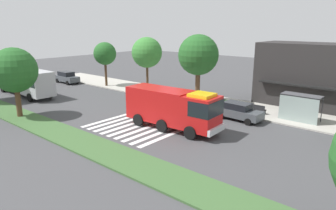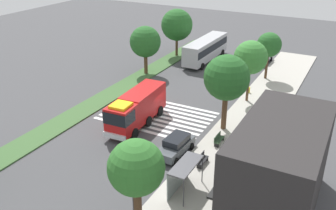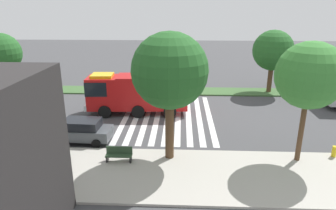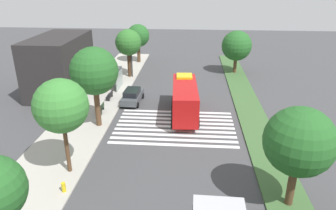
# 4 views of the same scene
# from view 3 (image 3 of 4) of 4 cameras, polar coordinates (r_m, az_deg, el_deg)

# --- Properties ---
(ground_plane) EXTENTS (120.00, 120.00, 0.00)m
(ground_plane) POSITION_cam_3_polar(r_m,az_deg,el_deg) (25.83, 0.79, -2.26)
(ground_plane) COLOR #424244
(sidewalk) EXTENTS (60.00, 5.76, 0.14)m
(sidewalk) POSITION_cam_3_polar(r_m,az_deg,el_deg) (17.38, -0.21, -13.03)
(sidewalk) COLOR #ADA89E
(sidewalk) RESTS_ON ground_plane
(median_strip) EXTENTS (60.00, 3.00, 0.14)m
(median_strip) POSITION_cam_3_polar(r_m,az_deg,el_deg) (33.39, 1.23, 2.71)
(median_strip) COLOR #3D6033
(median_strip) RESTS_ON ground_plane
(crosswalk) EXTENTS (7.65, 11.65, 0.01)m
(crosswalk) POSITION_cam_3_polar(r_m,az_deg,el_deg) (25.84, -0.04, -2.24)
(crosswalk) COLOR silver
(crosswalk) RESTS_ON ground_plane
(fire_truck) EXTENTS (8.98, 3.09, 3.57)m
(fire_truck) POSITION_cam_3_polar(r_m,az_deg,el_deg) (26.31, -6.47, 2.56)
(fire_truck) COLOR #B71414
(fire_truck) RESTS_ON ground_plane
(parked_car_mid) EXTENTS (4.52, 2.18, 1.66)m
(parked_car_mid) POSITION_cam_3_polar(r_m,az_deg,el_deg) (21.77, -16.49, -4.71)
(parked_car_mid) COLOR #474C51
(parked_car_mid) RESTS_ON ground_plane
(bench_near_shelter) EXTENTS (1.60, 0.50, 0.90)m
(bench_near_shelter) POSITION_cam_3_polar(r_m,az_deg,el_deg) (19.71, -20.83, -8.57)
(bench_near_shelter) COLOR black
(bench_near_shelter) RESTS_ON sidewalk
(bench_west_of_shelter) EXTENTS (1.60, 0.50, 0.90)m
(bench_west_of_shelter) POSITION_cam_3_polar(r_m,az_deg,el_deg) (18.54, -9.37, -9.30)
(bench_west_of_shelter) COLOR #2D472D
(bench_west_of_shelter) RESTS_ON sidewalk
(sidewalk_tree_west) EXTENTS (3.85, 3.85, 7.23)m
(sidewalk_tree_west) POSITION_cam_3_polar(r_m,az_deg,el_deg) (18.55, 25.54, 5.09)
(sidewalk_tree_west) COLOR #513823
(sidewalk_tree_west) RESTS_ON sidewalk
(sidewalk_tree_center) EXTENTS (4.47, 4.47, 7.74)m
(sidewalk_tree_center) POSITION_cam_3_polar(r_m,az_deg,el_deg) (17.06, 0.32, 6.45)
(sidewalk_tree_center) COLOR #513823
(sidewalk_tree_center) RESTS_ON sidewalk
(median_tree_west) EXTENTS (4.27, 4.27, 6.68)m
(median_tree_west) POSITION_cam_3_polar(r_m,az_deg,el_deg) (33.85, 19.50, 9.82)
(median_tree_west) COLOR #513823
(median_tree_west) RESTS_ON median_strip
(median_tree_center) EXTENTS (4.38, 4.38, 6.25)m
(median_tree_center) POSITION_cam_3_polar(r_m,az_deg,el_deg) (38.14, -29.39, 8.66)
(median_tree_center) COLOR #513823
(median_tree_center) RESTS_ON median_strip
(fire_hydrant) EXTENTS (0.28, 0.28, 0.70)m
(fire_hydrant) POSITION_cam_3_polar(r_m,az_deg,el_deg) (21.53, 29.26, -7.78)
(fire_hydrant) COLOR gold
(fire_hydrant) RESTS_ON sidewalk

